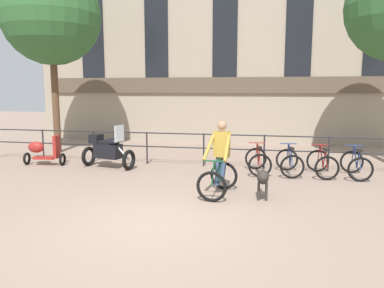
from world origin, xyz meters
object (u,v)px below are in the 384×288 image
Objects in this scene: dog at (263,178)px; parked_bicycle_near_lamp at (258,161)px; parked_scooter at (43,151)px; cyclist_with_bike at (220,162)px; parked_bicycle_far_end at (356,165)px; parked_bicycle_mid_left at (290,162)px; parked_bicycle_mid_right at (322,163)px; parked_motorcycle at (108,150)px.

parked_bicycle_near_lamp reaches higher than dog.
parked_scooter reaches higher than parked_bicycle_near_lamp.
cyclist_with_bike is 1.53× the size of parked_bicycle_far_end.
parked_bicycle_mid_left is 1.05× the size of parked_bicycle_far_end.
parked_bicycle_mid_left is 1.78m from parked_bicycle_far_end.
parked_bicycle_near_lamp and parked_bicycle_mid_right have the same top height.
parked_scooter is (-7.68, -0.20, 0.10)m from parked_bicycle_mid_left.
parked_motorcycle is 1.50× the size of parked_bicycle_mid_left.
parked_bicycle_mid_left is at bearing -6.03° from parked_bicycle_mid_right.
parked_bicycle_mid_left is 0.89m from parked_bicycle_mid_right.
cyclist_with_bike is 3.55m from parked_bicycle_mid_right.
cyclist_with_bike reaches higher than parked_bicycle_mid_right.
parked_bicycle_near_lamp and parked_bicycle_far_end have the same top height.
parked_motorcycle is 5.48m from parked_bicycle_mid_left.
parked_bicycle_mid_left is (1.71, 2.38, -0.41)m from cyclist_with_bike.
dog is 0.84× the size of parked_bicycle_far_end.
parked_bicycle_mid_right and parked_bicycle_far_end have the same top height.
parked_bicycle_mid_left is at bearing -94.11° from parked_scooter.
parked_bicycle_mid_right is (6.36, 0.18, -0.20)m from parked_motorcycle.
parked_scooter is (-9.46, -0.20, 0.10)m from parked_bicycle_far_end.
parked_bicycle_mid_left is 7.69m from parked_scooter.
parked_bicycle_far_end is (1.78, -0.00, 0.00)m from parked_bicycle_mid_left.
parked_motorcycle is 1.57× the size of parked_bicycle_far_end.
parked_scooter is at bearing 167.37° from cyclist_with_bike.
parked_motorcycle is at bearing -95.12° from parked_scooter.
parked_scooter is (-6.97, 2.44, -0.02)m from dog.
parked_bicycle_near_lamp is at bearing -5.09° from parked_bicycle_mid_left.
parked_motorcycle reaches higher than parked_bicycle_mid_right.
parked_scooter is (-5.98, 2.18, -0.30)m from cyclist_with_bike.
parked_motorcycle reaches higher than parked_bicycle_mid_left.
dog is 0.80× the size of parked_bicycle_mid_left.
parked_bicycle_mid_right reaches higher than dog.
parked_bicycle_mid_right is at bearing -75.04° from parked_motorcycle.
parked_bicycle_mid_left is (0.89, -0.00, -0.00)m from parked_bicycle_near_lamp.
cyclist_with_bike is at bearing 164.57° from dog.
dog is 0.78× the size of parked_bicycle_near_lamp.
cyclist_with_bike is at bearing -107.01° from parked_motorcycle.
parked_bicycle_far_end is (0.89, -0.00, -0.00)m from parked_bicycle_mid_right.
parked_scooter is at bearing -6.46° from parked_bicycle_near_lamp.
cyclist_with_bike is 1.29× the size of parked_scooter.
parked_bicycle_near_lamp is 2.67m from parked_bicycle_far_end.
dog is at bearing 85.65° from parked_bicycle_near_lamp.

